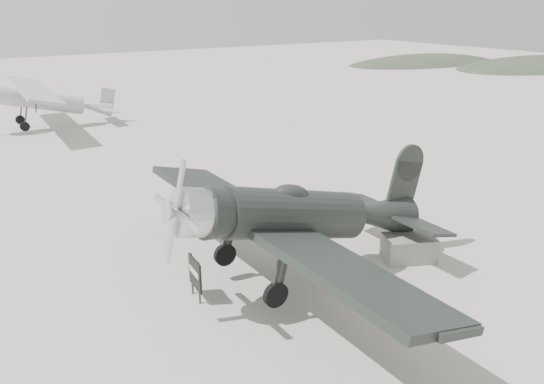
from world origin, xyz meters
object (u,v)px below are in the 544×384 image
at_px(equipment_block, 409,248).
at_px(highwing_monoplane, 44,97).
at_px(lowwing_monoplane, 304,215).
at_px(sign_board, 195,274).

bearing_deg(equipment_block, highwing_monoplane, 102.95).
bearing_deg(highwing_monoplane, lowwing_monoplane, -82.96).
xyz_separation_m(lowwing_monoplane, equipment_block, (3.99, -0.81, -1.84)).
distance_m(highwing_monoplane, sign_board, 26.91).
distance_m(highwing_monoplane, equipment_block, 29.28).
distance_m(lowwing_monoplane, sign_board, 3.81).
bearing_deg(lowwing_monoplane, highwing_monoplane, 94.62).
relative_size(highwing_monoplane, sign_board, 9.03).
distance_m(equipment_block, sign_board, 7.61).
bearing_deg(highwing_monoplane, sign_board, -90.10).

